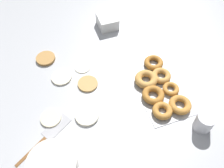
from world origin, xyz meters
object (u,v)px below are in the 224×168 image
object	(u,v)px
donut_tray	(159,87)
pancake_4	(51,118)
pancake_5	(82,67)
container_stack	(107,22)
pancake_2	(46,58)
pancake_0	(87,115)
batter_bowl	(53,165)
spatula	(51,132)
paper_cup	(204,122)
pancake_1	(62,77)
pancake_3	(88,84)

from	to	relation	value
donut_tray	pancake_4	bearing A→B (deg)	88.51
pancake_5	container_stack	world-z (taller)	container_stack
pancake_2	donut_tray	world-z (taller)	donut_tray
pancake_0	pancake_4	world-z (taller)	pancake_0
pancake_4	pancake_5	world-z (taller)	pancake_4
pancake_0	pancake_4	bearing A→B (deg)	74.94
batter_bowl	spatula	xyz separation A→B (m)	(0.16, -0.02, -0.03)
pancake_4	pancake_5	distance (m)	0.33
pancake_0	pancake_5	xyz separation A→B (m)	(0.29, -0.06, -0.00)
batter_bowl	spatula	distance (m)	0.17
paper_cup	spatula	size ratio (longest dim) A/B	0.34
container_stack	pancake_0	bearing A→B (deg)	152.62
pancake_1	pancake_3	bearing A→B (deg)	-126.19
pancake_4	donut_tray	bearing A→B (deg)	-91.49
pancake_3	pancake_5	size ratio (longest dim) A/B	1.20
pancake_5	paper_cup	size ratio (longest dim) A/B	0.94
pancake_2	pancake_3	size ratio (longest dim) A/B	1.02
donut_tray	spatula	xyz separation A→B (m)	(-0.05, 0.55, -0.02)
pancake_3	pancake_5	bearing A→B (deg)	-1.97
pancake_1	paper_cup	distance (m)	0.72
pancake_1	pancake_2	world-z (taller)	pancake_2
batter_bowl	container_stack	distance (m)	0.90
donut_tray	paper_cup	distance (m)	0.27
paper_cup	spatula	world-z (taller)	paper_cup
pancake_2	pancake_3	xyz separation A→B (m)	(-0.24, -0.17, -0.00)
pancake_5	container_stack	xyz separation A→B (m)	(0.28, -0.24, 0.03)
pancake_3	spatula	world-z (taller)	pancake_3
donut_tray	batter_bowl	distance (m)	0.61
pancake_4	spatula	size ratio (longest dim) A/B	0.36
pancake_0	batter_bowl	xyz separation A→B (m)	(-0.19, 0.19, 0.03)
container_stack	spatula	size ratio (longest dim) A/B	0.45
paper_cup	pancake_1	bearing A→B (deg)	47.53
pancake_5	spatula	size ratio (longest dim) A/B	0.32
pancake_2	container_stack	xyz separation A→B (m)	(0.15, -0.41, 0.03)
pancake_4	spatula	xyz separation A→B (m)	(-0.07, 0.01, -0.00)
pancake_0	pancake_3	bearing A→B (deg)	-17.02
donut_tray	container_stack	distance (m)	0.55
pancake_0	pancake_2	xyz separation A→B (m)	(0.42, 0.12, 0.00)
batter_bowl	container_stack	world-z (taller)	batter_bowl
pancake_4	pancake_1	bearing A→B (deg)	-24.02
pancake_1	donut_tray	bearing A→B (deg)	-117.75
pancake_5	donut_tray	size ratio (longest dim) A/B	0.21
pancake_2	paper_cup	distance (m)	0.87
pancake_1	pancake_4	bearing A→B (deg)	155.98
pancake_4	donut_tray	distance (m)	0.54
batter_bowl	pancake_2	bearing A→B (deg)	-6.83
pancake_2	paper_cup	world-z (taller)	paper_cup
pancake_0	donut_tray	size ratio (longest dim) A/B	0.27
pancake_0	pancake_3	world-z (taller)	pancake_0
batter_bowl	pancake_0	bearing A→B (deg)	-45.47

